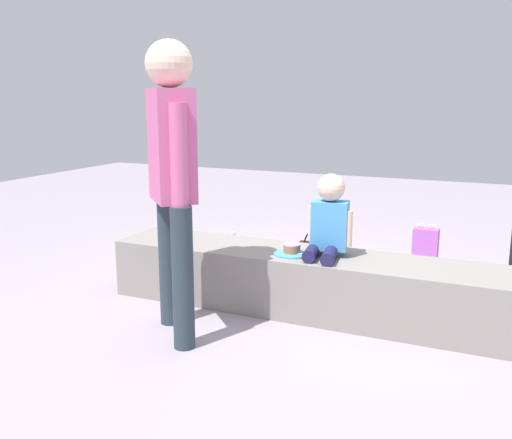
{
  "coord_description": "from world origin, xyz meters",
  "views": [
    {
      "loc": [
        1.08,
        -3.11,
        1.28
      ],
      "look_at": [
        -0.19,
        -0.3,
        0.61
      ],
      "focal_mm": 39.88,
      "sensor_mm": 36.0,
      "label": 1
    }
  ],
  "objects": [
    {
      "name": "ground_plane",
      "position": [
        0.0,
        0.0,
        0.0
      ],
      "size": [
        12.0,
        12.0,
        0.0
      ],
      "primitive_type": "plane",
      "color": "#998D98"
    },
    {
      "name": "concrete_ledge",
      "position": [
        0.0,
        0.0,
        0.18
      ],
      "size": [
        2.44,
        0.47,
        0.36
      ],
      "primitive_type": "cube",
      "color": "gray",
      "rests_on": "ground_plane"
    },
    {
      "name": "child_seated",
      "position": [
        0.14,
        0.0,
        0.57
      ],
      "size": [
        0.28,
        0.33,
        0.48
      ],
      "color": "#1E1C47",
      "rests_on": "concrete_ledge"
    },
    {
      "name": "adult_standing",
      "position": [
        -0.52,
        -0.63,
        0.94
      ],
      "size": [
        0.36,
        0.36,
        1.56
      ],
      "color": "#273541",
      "rests_on": "ground_plane"
    },
    {
      "name": "cake_plate",
      "position": [
        -0.06,
        -0.06,
        0.38
      ],
      "size": [
        0.22,
        0.22,
        0.07
      ],
      "color": "#4CA5D8",
      "rests_on": "concrete_ledge"
    },
    {
      "name": "gift_bag",
      "position": [
        0.54,
        1.23,
        0.15
      ],
      "size": [
        0.19,
        0.11,
        0.34
      ],
      "color": "#B259BF",
      "rests_on": "ground_plane"
    },
    {
      "name": "water_bottle_near_gift",
      "position": [
        -0.92,
        0.89,
        0.09
      ],
      "size": [
        0.07,
        0.07,
        0.21
      ],
      "color": "silver",
      "rests_on": "ground_plane"
    },
    {
      "name": "party_cup_red",
      "position": [
        -0.31,
        1.33,
        0.05
      ],
      "size": [
        0.07,
        0.07,
        0.11
      ],
      "primitive_type": "cylinder",
      "color": "red",
      "rests_on": "ground_plane"
    },
    {
      "name": "handbag_black_leather",
      "position": [
        -0.19,
        0.87,
        0.1
      ],
      "size": [
        0.33,
        0.13,
        0.31
      ],
      "color": "black",
      "rests_on": "ground_plane"
    }
  ]
}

